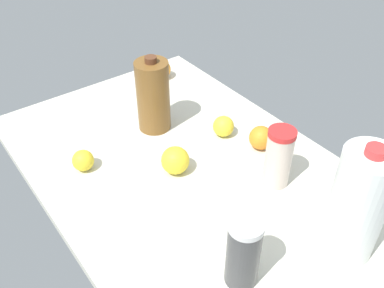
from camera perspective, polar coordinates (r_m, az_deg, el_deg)
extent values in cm
cube|color=beige|center=(120.49, 0.00, -4.29)|extent=(120.00, 76.00, 3.00)
cylinder|color=brown|center=(130.58, -5.21, 6.37)|extent=(10.11, 10.11, 22.58)
cylinder|color=#59331E|center=(124.58, -5.54, 11.13)|extent=(3.54, 3.54, 1.80)
cylinder|color=beige|center=(113.64, 11.42, -2.04)|extent=(7.06, 7.06, 15.76)
cylinder|color=red|center=(108.38, 11.98, 1.42)|extent=(7.27, 7.27, 1.40)
cylinder|color=white|center=(97.62, 21.19, -7.68)|extent=(11.93, 11.93, 27.88)
cylinder|color=red|center=(88.23, 23.35, -0.91)|extent=(4.18, 4.18, 1.80)
cylinder|color=#3C3C3E|center=(90.84, 6.82, -14.44)|extent=(7.05, 7.05, 16.35)
cylinder|color=silver|center=(83.98, 7.27, -10.77)|extent=(7.26, 7.26, 1.40)
sphere|color=orange|center=(127.36, 9.18, 0.83)|extent=(7.14, 7.14, 7.14)
sphere|color=orange|center=(161.22, -4.11, 9.88)|extent=(7.03, 7.03, 7.03)
sphere|color=yellow|center=(131.23, 4.21, 2.38)|extent=(6.51, 6.51, 6.51)
sphere|color=yellow|center=(117.30, -2.25, -2.19)|extent=(7.87, 7.87, 7.87)
sphere|color=yellow|center=(122.38, -14.33, -2.14)|extent=(6.06, 6.06, 6.06)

